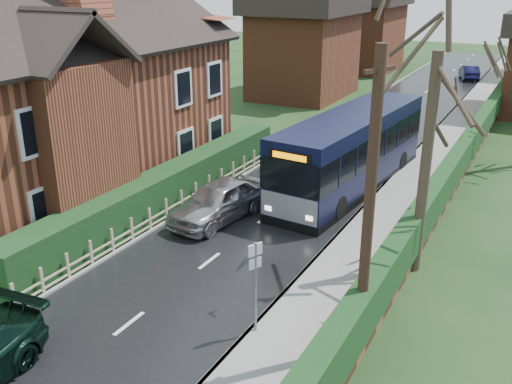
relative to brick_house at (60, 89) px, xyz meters
The scene contains 15 objects.
ground 10.87m from the brick_house, 28.67° to the right, with size 140.00×140.00×0.00m, color #2D491F.
road 11.07m from the brick_house, 30.89° to the left, with size 6.00×100.00×0.02m, color black.
pavement 14.64m from the brick_house, 21.92° to the left, with size 2.50×100.00×0.14m, color slate.
kerb_right 13.59m from the brick_house, 23.91° to the left, with size 0.12×100.00×0.14m, color gray.
kerb_left 8.85m from the brick_house, 42.59° to the left, with size 0.12×100.00×0.10m, color gray.
front_hedge 6.02m from the brick_house, ahead, with size 1.20×16.00×1.60m, color #133316.
picket_fence 6.83m from the brick_house, ahead, with size 0.10×16.00×0.90m, color tan, non-canonical shape.
right_wall_hedge 15.80m from the brick_house, 19.77° to the left, with size 0.60×50.00×1.80m.
brick_house is the anchor object (origin of this frame).
bus 12.31m from the brick_house, 29.47° to the left, with size 3.38×10.89×3.26m.
car_silver 8.09m from the brick_house, ahead, with size 1.80×4.47×1.52m, color #B2B0B5.
car_distant 38.33m from the brick_house, 73.65° to the left, with size 1.30×3.73×1.23m, color black.
bus_stop_sign 13.45m from the brick_house, 25.17° to the right, with size 0.22×0.38×2.65m.
telegraph_pole 15.41m from the brick_house, 19.34° to the right, with size 0.42×0.93×7.46m.
tree_right_near 15.01m from the brick_house, ahead, with size 4.49×4.49×9.69m.
Camera 1 is at (9.05, -11.83, 8.77)m, focal length 40.00 mm.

